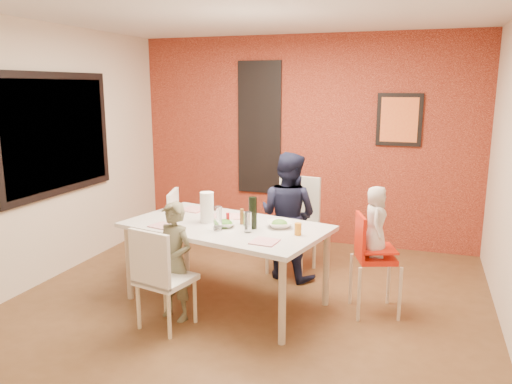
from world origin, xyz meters
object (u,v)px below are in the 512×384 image
(paper_towel_roll, at_px, (207,207))
(dining_table, at_px, (226,232))
(high_chair, at_px, (371,254))
(child_far, at_px, (288,216))
(child_near, at_px, (175,261))
(chair_left, at_px, (164,229))
(wine_bottle, at_px, (253,213))
(toddler, at_px, (376,221))
(chair_near, at_px, (159,274))
(chair_far, at_px, (295,219))

(paper_towel_roll, bearing_deg, dining_table, -5.97)
(high_chair, xyz_separation_m, child_far, (-0.95, 0.62, 0.13))
(high_chair, distance_m, child_near, 1.77)
(child_near, relative_size, paper_towel_roll, 3.66)
(chair_left, bearing_deg, high_chair, 67.73)
(high_chair, bearing_deg, chair_left, 64.56)
(dining_table, height_order, wine_bottle, wine_bottle)
(chair_left, bearing_deg, dining_table, 47.75)
(child_far, bearing_deg, high_chair, 162.75)
(toddler, bearing_deg, paper_towel_roll, 90.99)
(dining_table, xyz_separation_m, chair_near, (-0.32, -0.71, -0.20))
(child_near, height_order, paper_towel_roll, child_near)
(toddler, bearing_deg, chair_left, 78.03)
(chair_left, height_order, wine_bottle, wine_bottle)
(chair_near, xyz_separation_m, paper_towel_roll, (0.12, 0.73, 0.42))
(chair_left, bearing_deg, chair_far, 99.61)
(chair_far, distance_m, child_near, 1.70)
(child_far, bearing_deg, chair_left, 32.38)
(child_near, relative_size, wine_bottle, 3.66)
(dining_table, height_order, chair_near, chair_near)
(chair_far, distance_m, toddler, 1.31)
(high_chair, bearing_deg, wine_bottle, 83.88)
(chair_near, bearing_deg, child_near, -81.82)
(chair_near, bearing_deg, chair_far, -99.47)
(dining_table, bearing_deg, chair_near, -114.20)
(dining_table, distance_m, child_far, 0.91)
(high_chair, bearing_deg, child_near, 92.95)
(chair_near, relative_size, toddler, 1.41)
(toddler, bearing_deg, chair_far, 41.65)
(high_chair, relative_size, child_far, 0.68)
(dining_table, bearing_deg, chair_far, 69.85)
(toddler, xyz_separation_m, wine_bottle, (-1.07, -0.27, 0.05))
(chair_near, relative_size, high_chair, 0.97)
(child_far, bearing_deg, paper_towel_roll, 70.02)
(child_near, bearing_deg, high_chair, 38.11)
(paper_towel_roll, bearing_deg, child_far, 54.32)
(chair_left, distance_m, high_chair, 2.26)
(child_far, bearing_deg, toddler, 163.94)
(chair_far, bearing_deg, high_chair, -34.36)
(chair_far, bearing_deg, chair_left, -145.41)
(child_far, height_order, wine_bottle, child_far)
(dining_table, bearing_deg, paper_towel_roll, 174.03)
(dining_table, height_order, chair_left, chair_left)
(chair_left, bearing_deg, paper_towel_roll, 43.10)
(high_chair, bearing_deg, chair_far, 27.49)
(chair_left, xyz_separation_m, high_chair, (2.25, -0.23, 0.03))
(paper_towel_roll, bearing_deg, chair_near, -99.34)
(chair_far, relative_size, child_far, 0.77)
(child_near, bearing_deg, wine_bottle, 51.69)
(chair_near, distance_m, paper_towel_roll, 0.85)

